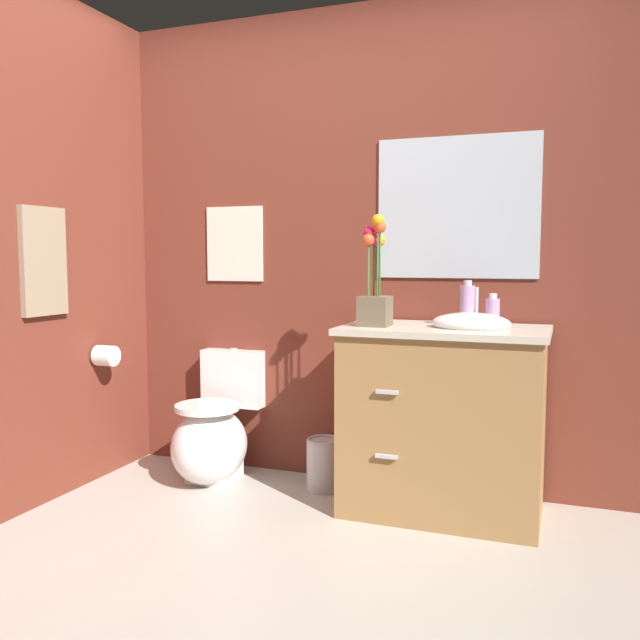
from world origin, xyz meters
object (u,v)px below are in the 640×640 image
at_px(lotion_bottle, 493,312).
at_px(flower_vase, 375,289).
at_px(trash_bin, 324,464).
at_px(wall_mirror, 457,208).
at_px(vanity_cabinet, 443,418).
at_px(wall_poster, 235,244).
at_px(toilet, 214,436).
at_px(hanging_towel, 44,261).
at_px(soap_bottle, 467,305).
at_px(toilet_paper_roll, 106,356).

bearing_deg(lotion_bottle, flower_vase, -167.04).
xyz_separation_m(trash_bin, wall_mirror, (0.63, 0.21, 1.31)).
height_order(flower_vase, lotion_bottle, flower_vase).
distance_m(vanity_cabinet, wall_poster, 1.52).
xyz_separation_m(flower_vase, wall_mirror, (0.31, 0.37, 0.39)).
height_order(vanity_cabinet, lotion_bottle, vanity_cabinet).
bearing_deg(wall_mirror, lotion_bottle, -49.64).
bearing_deg(wall_mirror, toilet, -167.80).
xyz_separation_m(vanity_cabinet, wall_mirror, (-0.00, 0.29, 1.00)).
relative_size(wall_poster, hanging_towel, 0.80).
distance_m(soap_bottle, lotion_bottle, 0.13).
xyz_separation_m(soap_bottle, toilet_paper_roll, (-1.87, -0.25, -0.30)).
bearing_deg(wall_mirror, soap_bottle, -67.12).
height_order(trash_bin, hanging_towel, hanging_towel).
bearing_deg(wall_poster, vanity_cabinet, -13.34).
bearing_deg(vanity_cabinet, toilet, 178.78).
distance_m(wall_poster, toilet_paper_roll, 0.93).
bearing_deg(toilet, soap_bottle, 2.18).
xyz_separation_m(toilet, flower_vase, (0.92, -0.10, 0.81)).
bearing_deg(vanity_cabinet, hanging_towel, -163.65).
distance_m(toilet, soap_bottle, 1.52).
xyz_separation_m(hanging_towel, toilet_paper_roll, (0.06, 0.37, -0.50)).
distance_m(vanity_cabinet, flower_vase, 0.69).
bearing_deg(wall_poster, toilet, -90.00).
bearing_deg(lotion_bottle, toilet_paper_roll, -173.79).
xyz_separation_m(vanity_cabinet, lotion_bottle, (0.21, 0.05, 0.50)).
bearing_deg(trash_bin, toilet_paper_roll, -167.41).
xyz_separation_m(flower_vase, wall_poster, (-0.92, 0.37, 0.22)).
relative_size(toilet, hanging_towel, 1.33).
distance_m(flower_vase, hanging_towel, 1.59).
height_order(toilet, wall_mirror, wall_mirror).
bearing_deg(soap_bottle, hanging_towel, -162.26).
distance_m(toilet, wall_mirror, 1.75).
bearing_deg(toilet, flower_vase, -6.26).
height_order(wall_mirror, hanging_towel, wall_mirror).
bearing_deg(flower_vase, vanity_cabinet, 13.30).
bearing_deg(trash_bin, soap_bottle, -0.73).
bearing_deg(soap_bottle, flower_vase, -159.48).
bearing_deg(soap_bottle, wall_mirror, 112.88).
distance_m(soap_bottle, toilet_paper_roll, 1.91).
relative_size(soap_bottle, hanging_towel, 0.41).
xyz_separation_m(lotion_bottle, wall_mirror, (-0.21, 0.25, 0.50)).
height_order(trash_bin, wall_poster, wall_poster).
bearing_deg(toilet_paper_roll, trash_bin, 12.59).
relative_size(flower_vase, soap_bottle, 2.42).
relative_size(toilet, wall_mirror, 0.86).
distance_m(soap_bottle, wall_poster, 1.38).
distance_m(toilet, hanging_towel, 1.25).
distance_m(toilet, flower_vase, 1.23).
distance_m(vanity_cabinet, soap_bottle, 0.54).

